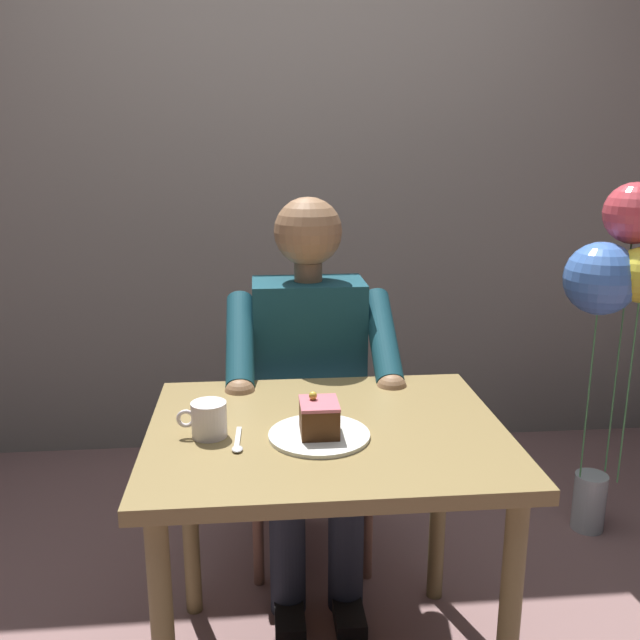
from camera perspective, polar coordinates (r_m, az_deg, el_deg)
The scene contains 9 objects.
cafe_rear_panel at distance 3.16m, azimuth -2.46°, elevation 16.04°, with size 6.40×0.12×3.00m, color gray.
dining_table at distance 1.78m, azimuth 0.54°, elevation -11.88°, with size 0.89×0.73×0.73m.
chair at distance 2.45m, azimuth -1.10°, elevation -7.88°, with size 0.42×0.42×0.89m.
seated_person at distance 2.23m, azimuth -0.80°, elevation -5.53°, with size 0.53×0.58×1.25m.
dessert_plate at distance 1.68m, azimuth -0.07°, elevation -9.51°, with size 0.25×0.25×0.01m, color white.
cake_slice at distance 1.66m, azimuth -0.08°, elevation -8.06°, with size 0.09×0.11×0.10m.
coffee_cup at distance 1.69m, azimuth -9.23°, elevation -8.07°, with size 0.12×0.09×0.09m.
dessert_spoon at distance 1.65m, azimuth -6.84°, elevation -10.11°, with size 0.03×0.14×0.01m.
balloon_display at distance 2.58m, azimuth 23.33°, elevation 2.84°, with size 0.34×0.29×1.29m.
Camera 1 is at (0.16, 1.58, 1.43)m, focal length 38.66 mm.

